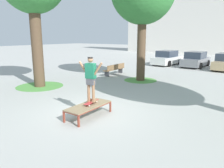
# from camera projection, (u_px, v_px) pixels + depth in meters

# --- Properties ---
(ground_plane) EXTENTS (120.00, 120.00, 0.00)m
(ground_plane) POSITION_uv_depth(u_px,v_px,m) (91.00, 112.00, 8.69)
(ground_plane) COLOR #A8A8A3
(building_facade) EXTENTS (29.16, 4.00, 14.16)m
(building_facade) POSITION_uv_depth(u_px,v_px,m) (210.00, 10.00, 35.66)
(building_facade) COLOR silver
(building_facade) RESTS_ON ground
(skate_box) EXTENTS (0.80, 1.91, 0.46)m
(skate_box) POSITION_uv_depth(u_px,v_px,m) (89.00, 106.00, 8.12)
(skate_box) COLOR brown
(skate_box) RESTS_ON ground
(skateboard) EXTENTS (0.35, 0.82, 0.09)m
(skateboard) POSITION_uv_depth(u_px,v_px,m) (91.00, 102.00, 8.22)
(skateboard) COLOR #B23333
(skateboard) RESTS_ON skate_box
(skater) EXTENTS (0.99, 0.34, 1.69)m
(skater) POSITION_uv_depth(u_px,v_px,m) (91.00, 76.00, 8.01)
(skater) COLOR #8E6647
(skater) RESTS_ON skateboard
(grass_patch_near_left) EXTENTS (2.78, 2.78, 0.01)m
(grass_patch_near_left) POSITION_uv_depth(u_px,v_px,m) (40.00, 86.00, 13.19)
(grass_patch_near_left) COLOR #519342
(grass_patch_near_left) RESTS_ON ground
(grass_patch_mid_back) EXTENTS (2.25, 2.25, 0.01)m
(grass_patch_mid_back) POSITION_uv_depth(u_px,v_px,m) (140.00, 80.00, 14.97)
(grass_patch_mid_back) COLOR #519342
(grass_patch_mid_back) RESTS_ON ground
(car_white) EXTENTS (2.17, 4.32, 1.50)m
(car_white) POSITION_uv_depth(u_px,v_px,m) (167.00, 58.00, 22.86)
(car_white) COLOR silver
(car_white) RESTS_ON ground
(car_grey) EXTENTS (2.04, 4.26, 1.50)m
(car_grey) POSITION_uv_depth(u_px,v_px,m) (196.00, 60.00, 21.35)
(car_grey) COLOR slate
(car_grey) RESTS_ON ground
(park_bench) EXTENTS (0.51, 2.41, 0.83)m
(park_bench) POSITION_uv_depth(u_px,v_px,m) (115.00, 69.00, 17.06)
(park_bench) COLOR brown
(park_bench) RESTS_ON ground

